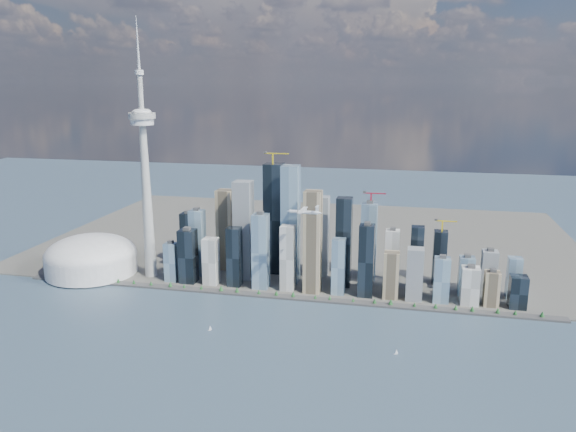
% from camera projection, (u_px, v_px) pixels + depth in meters
% --- Properties ---
extents(ground, '(4000.00, 4000.00, 0.00)m').
position_uv_depth(ground, '(239.00, 354.00, 896.37)').
color(ground, '#385263').
rests_on(ground, ground).
extents(seawall, '(1100.00, 22.00, 4.00)m').
position_uv_depth(seawall, '(276.00, 296.00, 1133.42)').
color(seawall, '#383838').
rests_on(seawall, ground).
extents(land, '(1400.00, 900.00, 3.00)m').
position_uv_depth(land, '(313.00, 238.00, 1561.09)').
color(land, '#4C4C47').
rests_on(land, ground).
extents(shoreline_trees, '(960.53, 7.20, 8.80)m').
position_uv_depth(shoreline_trees, '(276.00, 293.00, 1131.84)').
color(shoreline_trees, '#3F2D1E').
rests_on(shoreline_trees, seawall).
extents(skyscraper_cluster, '(736.00, 142.00, 273.83)m').
position_uv_depth(skyscraper_cluster, '(312.00, 247.00, 1184.12)').
color(skyscraper_cluster, black).
rests_on(skyscraper_cluster, land).
extents(needle_tower, '(56.00, 56.00, 550.50)m').
position_uv_depth(needle_tower, '(145.00, 172.00, 1197.87)').
color(needle_tower, '#9E9D99').
rests_on(needle_tower, land).
extents(dome_stadium, '(200.00, 200.00, 86.00)m').
position_uv_depth(dome_stadium, '(91.00, 257.00, 1263.19)').
color(dome_stadium, silver).
rests_on(dome_stadium, land).
extents(airplane, '(65.68, 58.02, 16.04)m').
position_uv_depth(airplane, '(304.00, 212.00, 1041.68)').
color(airplane, white).
rests_on(airplane, ground).
extents(sailboat_west, '(6.92, 4.12, 9.84)m').
position_uv_depth(sailboat_west, '(210.00, 329.00, 981.73)').
color(sailboat_west, silver).
rests_on(sailboat_west, ground).
extents(sailboat_east, '(6.59, 3.98, 9.39)m').
position_uv_depth(sailboat_east, '(396.00, 353.00, 895.89)').
color(sailboat_east, silver).
rests_on(sailboat_east, ground).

